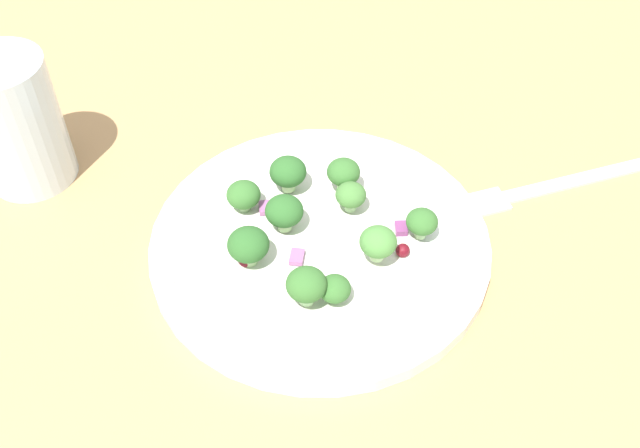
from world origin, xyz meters
TOP-DOWN VIEW (x-y plane):
  - ground_plane at (0.00, 0.00)cm, footprint 180.00×180.00cm
  - plate at (0.74, 1.30)cm, footprint 24.18×24.18cm
  - dressing_pool at (0.74, 1.30)cm, footprint 14.02×14.02cm
  - broccoli_floret_0 at (-1.30, 6.87)cm, footprint 2.66×2.66cm
  - broccoli_floret_1 at (3.86, 5.63)cm, footprint 2.86×2.86cm
  - broccoli_floret_2 at (-0.15, -1.97)cm, footprint 2.23×2.23cm
  - broccoli_floret_3 at (1.43, -3.58)cm, footprint 2.47×2.47cm
  - broccoli_floret_4 at (3.29, 1.84)cm, footprint 2.71×2.71cm
  - broccoli_floret_5 at (6.92, 1.47)cm, footprint 2.49×2.49cm
  - broccoli_floret_6 at (-2.78, 5.80)cm, footprint 2.14×2.14cm
  - broccoli_floret_7 at (-5.47, -2.11)cm, footprint 2.25×2.25cm
  - broccoli_floret_8 at (5.09, -1.79)cm, footprint 2.75×2.75cm
  - broccoli_floret_9 at (-3.80, 1.53)cm, footprint 2.54×2.54cm
  - cranberry_0 at (4.06, 5.90)cm, footprint 0.87×0.87cm
  - cranberry_1 at (4.78, 4.41)cm, footprint 0.74×0.74cm
  - cranberry_2 at (-5.06, -0.14)cm, footprint 1.00×1.00cm
  - onion_bit_0 at (1.12, 3.94)cm, footprint 1.32×1.54cm
  - onion_bit_1 at (-4.07, -1.93)cm, footprint 1.28×1.38cm
  - onion_bit_2 at (5.38, 0.84)cm, footprint 1.68×1.69cm
  - fork at (-12.41, -13.25)cm, footprint 14.09×14.75cm
  - water_glass at (24.52, 5.04)cm, footprint 6.77×6.77cm

SIDE VIEW (x-z plane):
  - ground_plane at x=0.00cm, z-range -2.00..0.00cm
  - fork at x=-12.41cm, z-range 0.00..0.50cm
  - plate at x=0.74cm, z-range 0.01..1.71cm
  - dressing_pool at x=0.74cm, z-range 1.20..1.40cm
  - onion_bit_1 at x=-4.07cm, z-range 1.34..1.90cm
  - cranberry_0 at x=4.06cm, z-range 1.20..2.08cm
  - onion_bit_2 at x=5.38cm, z-range 1.48..1.86cm
  - onion_bit_0 at x=1.12cm, z-range 1.50..1.88cm
  - cranberry_2 at x=-5.06cm, z-range 1.25..2.25cm
  - cranberry_1 at x=4.78cm, z-range 1.55..2.28cm
  - broccoli_floret_6 at x=-2.78cm, z-range 1.47..3.63cm
  - broccoli_floret_5 at x=6.92cm, z-range 1.48..4.00cm
  - broccoli_floret_7 at x=-5.47cm, z-range 1.70..3.98cm
  - broccoli_floret_2 at x=-0.15cm, z-range 1.87..4.12cm
  - broccoli_floret_1 at x=3.86cm, z-range 1.64..4.54cm
  - broccoli_floret_8 at x=5.09cm, z-range 1.76..4.55cm
  - broccoli_floret_4 at x=3.29cm, z-range 1.79..4.54cm
  - broccoli_floret_3 at x=1.43cm, z-range 2.03..4.53cm
  - broccoli_floret_0 at x=-1.30cm, z-range 1.93..4.63cm
  - broccoli_floret_9 at x=-3.80cm, z-range 2.13..4.70cm
  - water_glass at x=24.52cm, z-range 0.00..10.42cm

